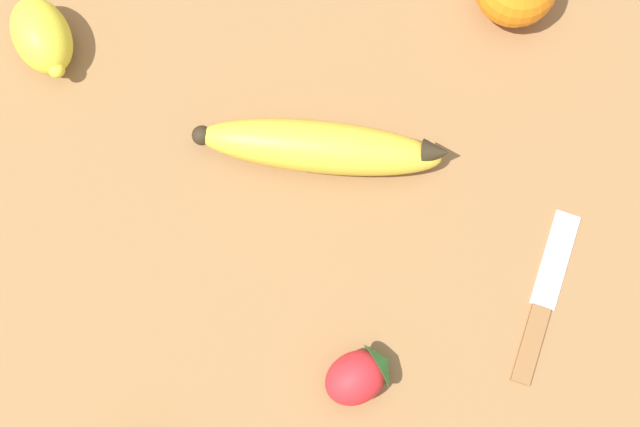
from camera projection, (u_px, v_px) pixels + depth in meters
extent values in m
plane|color=olive|center=(293.00, 202.00, 0.79)|extent=(3.00, 3.00, 0.00)
ellipsoid|color=gold|center=(320.00, 147.00, 0.77)|extent=(0.12, 0.21, 0.04)
cone|color=#2D2314|center=(438.00, 156.00, 0.76)|extent=(0.03, 0.04, 0.03)
sphere|color=#2D2314|center=(202.00, 135.00, 0.78)|extent=(0.02, 0.02, 0.02)
ellipsoid|color=red|center=(356.00, 378.00, 0.73)|extent=(0.05, 0.06, 0.04)
cone|color=#337A33|center=(383.00, 362.00, 0.73)|extent=(0.04, 0.02, 0.04)
ellipsoid|color=yellow|center=(42.00, 36.00, 0.79)|extent=(0.08, 0.06, 0.05)
sphere|color=yellow|center=(56.00, 70.00, 0.78)|extent=(0.02, 0.02, 0.02)
cube|color=silver|center=(556.00, 260.00, 0.77)|extent=(0.08, 0.07, 0.00)
cube|color=brown|center=(531.00, 344.00, 0.75)|extent=(0.07, 0.05, 0.01)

